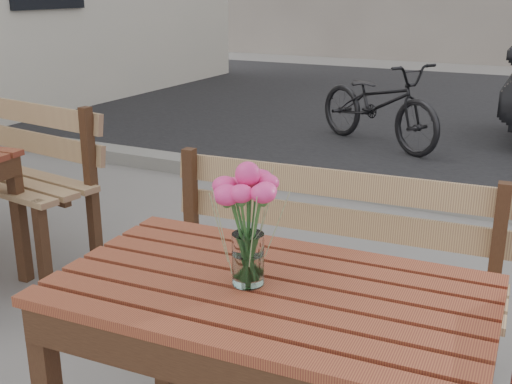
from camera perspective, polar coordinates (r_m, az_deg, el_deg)
street at (r=6.94m, az=18.24°, el=4.09°), size 30.00×8.12×0.12m
main_table at (r=1.90m, az=1.16°, el=-11.72°), size 1.28×0.78×0.77m
main_bench at (r=2.68m, az=6.07°, el=-4.88°), size 1.48×0.53×0.90m
main_vase at (r=1.77m, az=-0.73°, el=-1.59°), size 0.20×0.20×0.36m
second_bench at (r=4.22m, az=-21.78°, el=3.03°), size 1.62×0.69×0.97m
bicycle at (r=6.69m, az=10.85°, el=7.73°), size 1.72×1.32×0.87m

